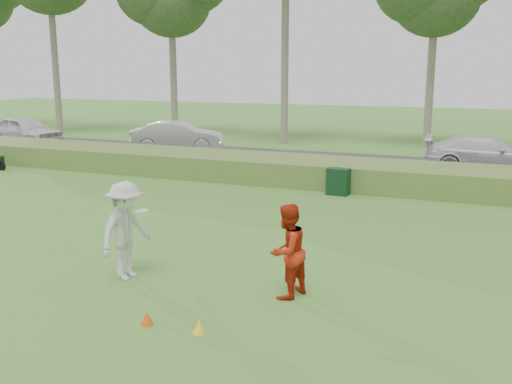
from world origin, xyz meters
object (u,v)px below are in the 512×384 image
at_px(player_white, 126,230).
at_px(car_right, 486,154).
at_px(car_left, 25,131).
at_px(car_mid, 177,136).
at_px(cone_orange, 147,318).
at_px(player_red, 287,251).
at_px(cone_yellow, 199,326).
at_px(utility_cabinet, 338,182).

height_order(player_white, car_right, player_white).
xyz_separation_m(car_left, car_mid, (9.38, 1.04, -0.02)).
distance_m(player_white, car_left, 23.65).
bearing_deg(player_white, car_left, 56.93).
bearing_deg(car_left, cone_orange, -124.41).
bearing_deg(car_right, cone_orange, 160.88).
bearing_deg(player_red, cone_yellow, -4.48).
distance_m(player_red, cone_orange, 2.87).
xyz_separation_m(cone_yellow, car_left, (-20.37, 17.32, 0.76)).
bearing_deg(cone_yellow, player_red, 67.72).
distance_m(cone_orange, utility_cabinet, 11.40).
bearing_deg(car_right, cone_yellow, 163.71).
bearing_deg(utility_cabinet, car_mid, 151.53).
relative_size(player_red, cone_yellow, 7.79).
height_order(player_white, player_red, player_white).
height_order(cone_yellow, car_mid, car_mid).
distance_m(cone_yellow, car_left, 26.75).
relative_size(player_red, car_right, 0.36).
height_order(utility_cabinet, car_right, car_right).
relative_size(player_red, car_mid, 0.38).
height_order(cone_orange, car_right, car_right).
relative_size(car_left, car_right, 0.95).
xyz_separation_m(player_white, utility_cabinet, (2.06, 9.59, -0.56)).
xyz_separation_m(cone_yellow, car_right, (4.13, 18.08, 0.67)).
bearing_deg(cone_orange, utility_cabinet, 87.79).
bearing_deg(utility_cabinet, cone_yellow, -81.84).
relative_size(cone_orange, utility_cabinet, 0.26).
bearing_deg(car_mid, car_right, -112.57).
bearing_deg(cone_orange, player_red, 49.29).
relative_size(player_white, player_red, 1.12).
bearing_deg(utility_cabinet, cone_orange, -86.74).
xyz_separation_m(car_mid, car_right, (15.12, -0.28, -0.06)).
bearing_deg(car_right, player_white, 154.22).
relative_size(car_left, car_mid, 0.99).
xyz_separation_m(player_white, cone_yellow, (2.60, -1.73, -0.91)).
height_order(cone_yellow, utility_cabinet, utility_cabinet).
relative_size(player_white, cone_yellow, 8.74).
bearing_deg(player_red, player_white, -67.21).
height_order(cone_orange, utility_cabinet, utility_cabinet).
bearing_deg(utility_cabinet, car_right, 60.86).
bearing_deg(car_left, car_mid, -76.25).
distance_m(player_white, cone_orange, 2.58).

